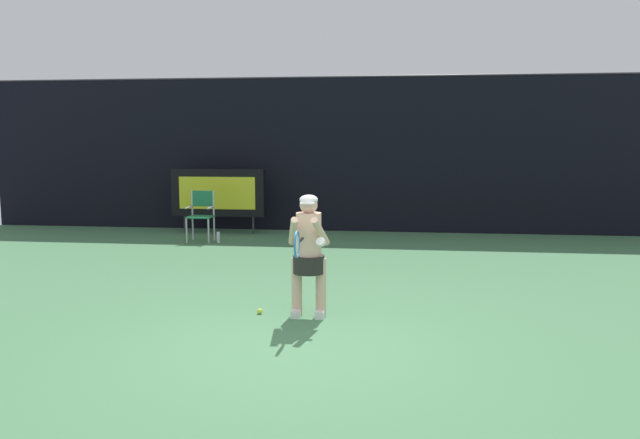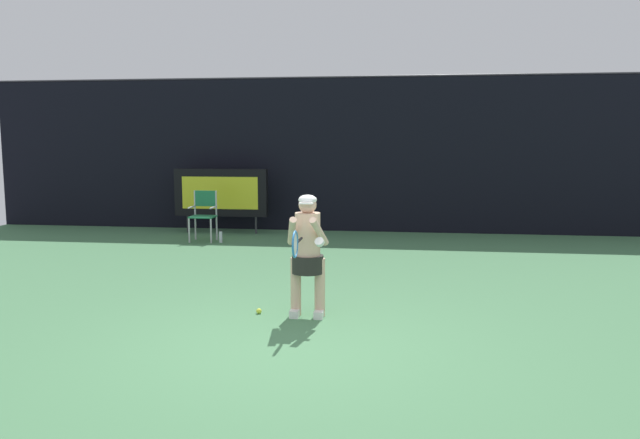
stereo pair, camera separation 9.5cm
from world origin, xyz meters
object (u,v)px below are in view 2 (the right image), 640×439
object	(u,v)px
scoreboard	(221,193)
tennis_ball_spare	(259,311)
umpire_chair	(204,212)
tennis_player	(308,250)
water_bottle	(221,237)
tennis_racket	(295,244)

from	to	relation	value
scoreboard	tennis_ball_spare	world-z (taller)	scoreboard
umpire_chair	tennis_player	world-z (taller)	tennis_player
water_bottle	umpire_chair	bearing A→B (deg)	157.72
tennis_player	scoreboard	bearing A→B (deg)	114.96
water_bottle	tennis_ball_spare	distance (m)	5.63
scoreboard	water_bottle	distance (m)	1.63
water_bottle	tennis_racket	xyz separation A→B (m)	(2.64, -5.85, 0.88)
tennis_racket	umpire_chair	bearing A→B (deg)	100.44
tennis_player	umpire_chair	bearing A→B (deg)	119.86
water_bottle	tennis_racket	world-z (taller)	tennis_racket
scoreboard	umpire_chair	bearing A→B (deg)	-91.75
scoreboard	tennis_player	bearing A→B (deg)	-65.04
umpire_chair	water_bottle	size ratio (longest dim) A/B	4.08
scoreboard	umpire_chair	xyz separation A→B (m)	(-0.04, -1.19, -0.33)
tennis_player	tennis_ball_spare	size ratio (longest dim) A/B	22.13
tennis_player	tennis_ball_spare	xyz separation A→B (m)	(-0.62, 0.01, -0.79)
umpire_chair	tennis_ball_spare	distance (m)	5.98
scoreboard	tennis_racket	world-z (taller)	scoreboard
water_bottle	tennis_racket	size ratio (longest dim) A/B	0.44
tennis_player	tennis_ball_spare	distance (m)	1.01
tennis_player	tennis_racket	size ratio (longest dim) A/B	2.50
scoreboard	water_bottle	world-z (taller)	scoreboard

